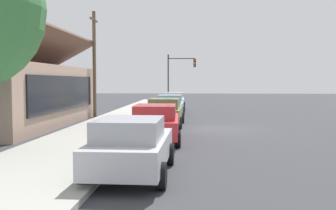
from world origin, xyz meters
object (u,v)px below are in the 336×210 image
at_px(traffic_light_main, 179,72).
at_px(car_olive, 165,112).
at_px(utility_pole_wooden, 94,62).
at_px(car_silver, 132,146).
at_px(fire_hydrant_red, 133,122).
at_px(car_cherry, 156,123).
at_px(car_skyblue, 170,106).
at_px(car_ivory, 174,101).

bearing_deg(traffic_light_main, car_olive, 179.10).
relative_size(car_olive, traffic_light_main, 0.87).
bearing_deg(car_olive, utility_pole_wooden, 48.13).
distance_m(car_silver, fire_hydrant_red, 9.00).
relative_size(car_cherry, fire_hydrant_red, 6.60).
distance_m(utility_pole_wooden, fire_hydrant_red, 9.46).
relative_size(car_skyblue, car_ivory, 1.07).
relative_size(traffic_light_main, utility_pole_wooden, 0.69).
height_order(car_silver, fire_hydrant_red, car_silver).
xyz_separation_m(car_silver, car_ivory, (23.65, -0.02, -0.00)).
distance_m(car_skyblue, utility_pole_wooden, 6.23).
xyz_separation_m(car_silver, traffic_light_main, (27.45, -0.31, 2.68)).
relative_size(car_silver, traffic_light_main, 0.84).
height_order(car_olive, traffic_light_main, traffic_light_main).
height_order(car_olive, car_ivory, same).
bearing_deg(car_cherry, car_olive, -1.40).
bearing_deg(car_cherry, car_ivory, -1.45).
bearing_deg(car_skyblue, car_olive, -179.87).
height_order(traffic_light_main, fire_hydrant_red, traffic_light_main).
distance_m(car_cherry, traffic_light_main, 21.80).
bearing_deg(car_ivory, car_skyblue, 179.18).
height_order(car_silver, car_ivory, same).
bearing_deg(car_ivory, utility_pole_wooden, 141.19).
bearing_deg(car_skyblue, fire_hydrant_red, 170.43).
height_order(car_skyblue, traffic_light_main, traffic_light_main).
relative_size(car_silver, car_skyblue, 0.92).
bearing_deg(car_ivory, car_silver, 178.99).
bearing_deg(car_silver, car_olive, 0.63).
bearing_deg(car_olive, fire_hydrant_red, 154.41).
xyz_separation_m(car_cherry, car_skyblue, (11.43, 0.07, 0.00)).
relative_size(car_cherry, utility_pole_wooden, 0.63).
relative_size(car_cherry, car_ivory, 1.05).
bearing_deg(traffic_light_main, car_silver, 179.34).
distance_m(car_ivory, utility_pole_wooden, 9.28).
xyz_separation_m(car_cherry, fire_hydrant_red, (3.07, 1.44, -0.32)).
bearing_deg(car_skyblue, utility_pole_wooden, 95.18).
distance_m(car_silver, utility_pole_wooden, 17.85).
bearing_deg(car_cherry, utility_pole_wooden, 24.78).
bearing_deg(car_cherry, fire_hydrant_red, 23.47).
xyz_separation_m(car_skyblue, traffic_light_main, (10.20, -0.28, 2.67)).
bearing_deg(utility_pole_wooden, traffic_light_main, -27.86).
xyz_separation_m(car_silver, fire_hydrant_red, (8.89, 1.35, -0.32)).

